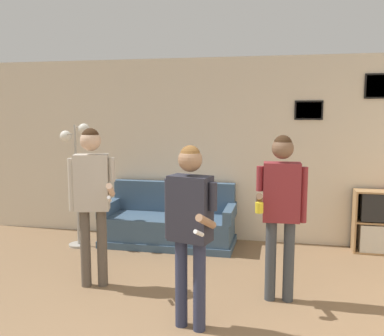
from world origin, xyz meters
TOP-DOWN VIEW (x-y plane):
  - wall_back at (0.01, 3.88)m, footprint 8.14×0.08m
  - couch at (-0.92, 3.46)m, footprint 1.91×0.80m
  - floor_lamp at (-2.17, 3.08)m, footprint 0.44×0.28m
  - person_player_foreground_left at (-1.34, 1.80)m, footprint 0.56×0.43m
  - person_player_foreground_center at (-0.10, 1.10)m, footprint 0.48×0.53m
  - person_watcher_holding_cup at (0.67, 1.84)m, footprint 0.50×0.43m

SIDE VIEW (x-z plane):
  - couch at x=-0.92m, z-range -0.15..0.73m
  - person_player_foreground_center at x=-0.10m, z-range 0.18..1.82m
  - person_watcher_holding_cup at x=0.67m, z-range 0.20..1.89m
  - person_player_foreground_left at x=-1.34m, z-range 0.21..1.95m
  - floor_lamp at x=-2.17m, z-range 0.35..2.10m
  - wall_back at x=0.01m, z-range 0.00..2.70m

